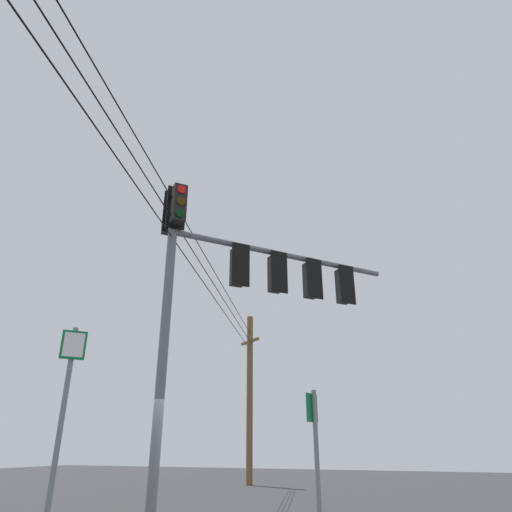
{
  "coord_description": "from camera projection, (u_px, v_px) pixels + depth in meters",
  "views": [
    {
      "loc": [
        -8.23,
        -4.62,
        1.67
      ],
      "look_at": [
        1.15,
        -0.93,
        5.9
      ],
      "focal_mm": 31.85,
      "sensor_mm": 36.0,
      "label": 1
    }
  ],
  "objects": [
    {
      "name": "route_sign_secondary",
      "position": [
        60.0,
        428.0,
        5.7
      ],
      "size": [
        0.26,
        0.23,
        3.16
      ],
      "color": "slate",
      "rests_on": "ground"
    },
    {
      "name": "route_sign_primary",
      "position": [
        316.0,
        459.0,
        6.43
      ],
      "size": [
        0.32,
        0.12,
        2.44
      ],
      "color": "slate",
      "rests_on": "ground"
    },
    {
      "name": "overhead_wire_span",
      "position": [
        153.0,
        188.0,
        8.91
      ],
      "size": [
        30.58,
        8.37,
        1.6
      ],
      "color": "black"
    },
    {
      "name": "signal_mast_assembly",
      "position": [
        238.0,
        278.0,
        10.48
      ],
      "size": [
        4.87,
        4.38,
        7.16
      ],
      "color": "slate",
      "rests_on": "ground"
    },
    {
      "name": "utility_pole_wooden",
      "position": [
        250.0,
        394.0,
        22.55
      ],
      "size": [
        1.1,
        1.4,
        8.0
      ],
      "color": "brown",
      "rests_on": "ground"
    }
  ]
}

